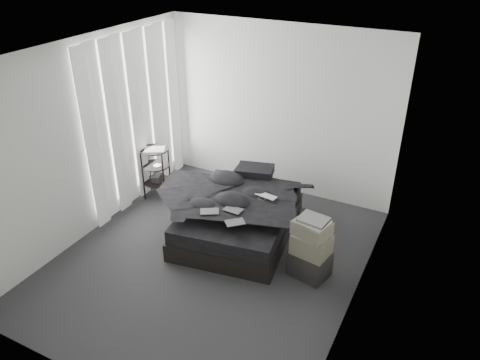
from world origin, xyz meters
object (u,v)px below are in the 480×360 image
at_px(laptop, 264,193).
at_px(side_stand, 156,173).
at_px(box_lower, 309,263).
at_px(bed, 239,225).

xyz_separation_m(laptop, side_stand, (-1.94, 0.25, -0.28)).
distance_m(laptop, box_lower, 1.09).
height_order(laptop, box_lower, laptop).
bearing_deg(box_lower, side_stand, 164.95).
height_order(bed, laptop, laptop).
xyz_separation_m(bed, box_lower, (1.16, -0.40, 0.04)).
xyz_separation_m(side_stand, box_lower, (2.77, -0.75, -0.23)).
distance_m(bed, side_stand, 1.67).
relative_size(side_stand, box_lower, 1.76).
bearing_deg(bed, laptop, 7.50).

